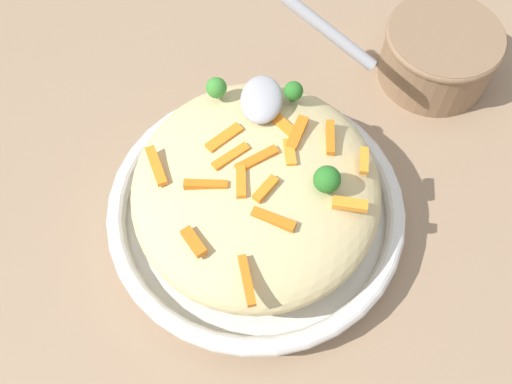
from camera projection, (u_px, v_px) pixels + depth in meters
ground_plane at (256, 222)px, 0.62m from camera, size 2.40×2.40×0.00m
serving_bowl at (256, 212)px, 0.60m from camera, size 0.30×0.30×0.04m
pasta_mound at (256, 188)px, 0.56m from camera, size 0.25×0.23×0.07m
carrot_piece_0 at (206, 185)px, 0.52m from camera, size 0.01×0.04×0.01m
carrot_piece_1 at (224, 138)px, 0.55m from camera, size 0.03×0.03×0.01m
carrot_piece_2 at (241, 182)px, 0.52m from camera, size 0.03×0.01×0.01m
carrot_piece_3 at (273, 219)px, 0.51m from camera, size 0.02×0.04×0.01m
carrot_piece_4 at (231, 157)px, 0.54m from camera, size 0.03×0.03×0.01m
carrot_piece_5 at (364, 161)px, 0.54m from camera, size 0.03×0.01×0.01m
carrot_piece_6 at (266, 189)px, 0.52m from camera, size 0.03×0.02×0.01m
carrot_piece_7 at (194, 242)px, 0.50m from camera, size 0.03×0.03×0.01m
carrot_piece_8 at (244, 280)px, 0.48m from camera, size 0.04×0.02×0.01m
carrot_piece_9 at (157, 163)px, 0.54m from camera, size 0.04×0.03×0.01m
carrot_piece_10 at (290, 153)px, 0.54m from camera, size 0.03×0.01×0.01m
carrot_piece_11 at (330, 138)px, 0.55m from camera, size 0.04×0.01×0.01m
carrot_piece_12 at (350, 204)px, 0.52m from camera, size 0.01×0.03×0.01m
carrot_piece_13 at (279, 121)px, 0.56m from camera, size 0.04×0.04×0.01m
carrot_piece_14 at (297, 133)px, 0.55m from camera, size 0.04×0.02×0.01m
carrot_piece_15 at (256, 159)px, 0.53m from camera, size 0.03×0.04×0.01m
broccoli_floret_0 at (216, 88)px, 0.57m from camera, size 0.02×0.02×0.02m
broccoli_floret_1 at (327, 180)px, 0.51m from camera, size 0.02×0.02×0.03m
broccoli_floret_2 at (293, 91)px, 0.57m from camera, size 0.02×0.02×0.02m
serving_spoon at (278, 64)px, 0.56m from camera, size 0.14×0.16×0.10m
companion_bowl at (440, 52)px, 0.68m from camera, size 0.13×0.13×0.07m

